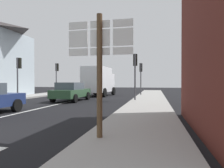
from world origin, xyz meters
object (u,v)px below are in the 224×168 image
Objects in this scene: sedan_far at (71,91)px; traffic_light_near_left at (19,69)px; traffic_light_far_right at (141,72)px; route_sign_post at (100,62)px; traffic_light_near_right at (135,66)px; traffic_light_far_left at (57,72)px; delivery_truck at (99,81)px.

traffic_light_near_left reaches higher than sedan_far.
route_sign_post is at bearing -89.42° from traffic_light_far_right.
traffic_light_near_right is (9.86, 0.49, 0.08)m from traffic_light_near_left.
sedan_far is 5.21m from traffic_light_near_left.
traffic_light_near_left is 6.80m from traffic_light_far_left.
sedan_far is at bearing -172.27° from traffic_light_near_right.
delivery_truck is 1.40× the size of traffic_light_near_right.
traffic_light_far_left is at bearing 179.74° from traffic_light_far_right.
traffic_light_far_right is 6.26m from traffic_light_near_right.
traffic_light_near_left is 0.97× the size of traffic_light_near_right.
sedan_far is 1.32× the size of route_sign_post.
traffic_light_near_right is at bearing -49.89° from delivery_truck.
traffic_light_near_left is 1.01× the size of traffic_light_far_right.
traffic_light_far_left reaches higher than traffic_light_near_left.
traffic_light_near_right reaches higher than route_sign_post.
route_sign_post is 0.87× the size of traffic_light_near_right.
route_sign_post is 14.35m from traffic_light_near_left.
traffic_light_far_right reaches higher than sedan_far.
route_sign_post is 0.91× the size of traffic_light_far_right.
traffic_light_near_right reaches higher than delivery_truck.
traffic_light_near_right is (0.00, -6.26, 0.11)m from traffic_light_far_right.
traffic_light_near_left is at bearing 177.82° from sedan_far.
traffic_light_far_left is (-10.03, 17.03, 0.73)m from route_sign_post.
delivery_truck is 16.64m from route_sign_post.
traffic_light_far_right is (4.42, 1.00, 0.95)m from delivery_truck.
delivery_truck is at bearing 106.04° from route_sign_post.
route_sign_post reaches higher than sedan_far.
route_sign_post is (5.18, -10.05, 1.24)m from sedan_far.
traffic_light_near_left is at bearing -177.13° from traffic_light_near_right.
traffic_light_far_right is at bearing -0.26° from traffic_light_far_left.
route_sign_post is 0.90× the size of traffic_light_near_left.
traffic_light_far_left reaches higher than traffic_light_near_right.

